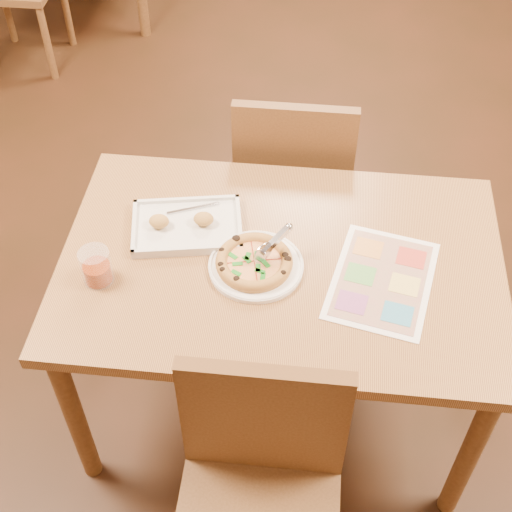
# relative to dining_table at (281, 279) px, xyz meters

# --- Properties ---
(room) EXTENTS (7.00, 7.00, 7.00)m
(room) POSITION_rel_dining_table_xyz_m (0.00, 0.00, 0.72)
(room) COLOR black
(room) RESTS_ON ground
(dining_table) EXTENTS (1.30, 0.85, 0.72)m
(dining_table) POSITION_rel_dining_table_xyz_m (0.00, 0.00, 0.00)
(dining_table) COLOR #A57842
(dining_table) RESTS_ON ground
(chair_near) EXTENTS (0.42, 0.42, 0.47)m
(chair_near) POSITION_rel_dining_table_xyz_m (0.00, -0.60, -0.07)
(chair_near) COLOR brown
(chair_near) RESTS_ON ground
(chair_far) EXTENTS (0.42, 0.42, 0.47)m
(chair_far) POSITION_rel_dining_table_xyz_m (-0.00, 0.60, -0.07)
(chair_far) COLOR brown
(chair_far) RESTS_ON ground
(plate) EXTENTS (0.36, 0.36, 0.01)m
(plate) POSITION_rel_dining_table_xyz_m (-0.07, -0.04, 0.09)
(plate) COLOR white
(plate) RESTS_ON dining_table
(pizza) EXTENTS (0.22, 0.22, 0.03)m
(pizza) POSITION_rel_dining_table_xyz_m (-0.08, -0.04, 0.11)
(pizza) COLOR #C48B43
(pizza) RESTS_ON plate
(pizza_cutter) EXTENTS (0.10, 0.11, 0.08)m
(pizza_cutter) POSITION_rel_dining_table_xyz_m (-0.03, -0.01, 0.16)
(pizza_cutter) COLOR silver
(pizza_cutter) RESTS_ON pizza
(appetizer_tray) EXTENTS (0.37, 0.28, 0.06)m
(appetizer_tray) POSITION_rel_dining_table_xyz_m (-0.30, 0.09, 0.10)
(appetizer_tray) COLOR silver
(appetizer_tray) RESTS_ON dining_table
(glass_tumbler) EXTENTS (0.09, 0.09, 0.11)m
(glass_tumbler) POSITION_rel_dining_table_xyz_m (-0.51, -0.13, 0.13)
(glass_tumbler) COLOR maroon
(glass_tumbler) RESTS_ON dining_table
(menu) EXTENTS (0.35, 0.43, 0.00)m
(menu) POSITION_rel_dining_table_xyz_m (0.29, -0.05, 0.09)
(menu) COLOR white
(menu) RESTS_ON dining_table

